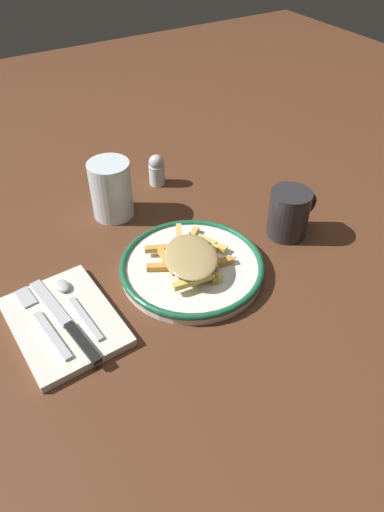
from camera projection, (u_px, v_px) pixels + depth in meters
ground_plane at (192, 272)px, 0.82m from camera, size 2.60×2.60×0.00m
plate at (192, 267)px, 0.81m from camera, size 0.25×0.25×0.02m
fries_heap at (192, 258)px, 0.80m from camera, size 0.15×0.17×0.04m
napkin at (65, 323)px, 0.72m from camera, size 0.16×0.21×0.01m
fork at (43, 321)px, 0.71m from camera, size 0.04×0.18×0.00m
knife at (69, 326)px, 0.71m from camera, size 0.04×0.21×0.01m
spoon at (71, 298)px, 0.75m from camera, size 0.03×0.15×0.01m
water_glass at (111, 189)px, 0.91m from camera, size 0.08×0.08×0.12m
coffee_mug at (289, 213)px, 0.87m from camera, size 0.11×0.08×0.09m
salt_shaker at (157, 170)px, 1.02m from camera, size 0.04×0.04×0.07m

